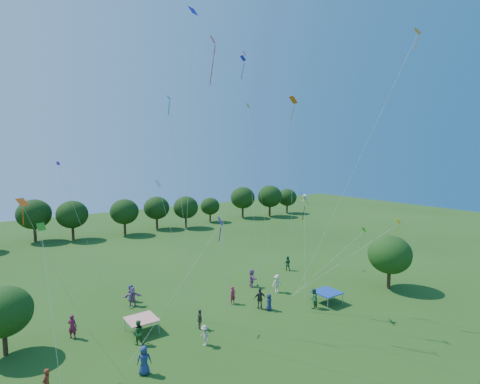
% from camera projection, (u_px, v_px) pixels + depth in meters
% --- Properties ---
extents(near_tree_north, '(3.79, 3.79, 4.83)m').
position_uv_depth(near_tree_north, '(3.00, 312.00, 25.38)').
color(near_tree_north, '#422B19').
rests_on(near_tree_north, ground).
extents(near_tree_east, '(4.32, 4.32, 5.51)m').
position_uv_depth(near_tree_east, '(390.00, 255.00, 37.95)').
color(near_tree_east, '#422B19').
rests_on(near_tree_east, ground).
extents(treeline, '(88.01, 8.77, 6.77)m').
position_uv_depth(treeline, '(85.00, 213.00, 60.72)').
color(treeline, '#422B19').
rests_on(treeline, ground).
extents(tent_red_stripe, '(2.20, 2.20, 1.10)m').
position_uv_depth(tent_red_stripe, '(142.00, 319.00, 28.90)').
color(tent_red_stripe, red).
rests_on(tent_red_stripe, ground).
extents(tent_blue, '(2.20, 2.20, 1.10)m').
position_uv_depth(tent_blue, '(327.00, 292.00, 34.49)').
color(tent_blue, '#173A98').
rests_on(tent_blue, ground).
extents(crowd_person_0, '(0.81, 0.78, 1.48)m').
position_uv_depth(crowd_person_0, '(269.00, 302.00, 32.93)').
color(crowd_person_0, navy).
rests_on(crowd_person_0, ground).
extents(crowd_person_1, '(0.80, 0.75, 1.81)m').
position_uv_depth(crowd_person_1, '(72.00, 326.00, 27.98)').
color(crowd_person_1, maroon).
rests_on(crowd_person_1, ground).
extents(crowd_person_2, '(0.99, 0.74, 1.78)m').
position_uv_depth(crowd_person_2, '(138.00, 332.00, 27.10)').
color(crowd_person_2, '#285A26').
rests_on(crowd_person_2, ground).
extents(crowd_person_3, '(0.47, 1.01, 1.52)m').
position_uv_depth(crowd_person_3, '(205.00, 336.00, 26.89)').
color(crowd_person_3, '#ABA288').
rests_on(crowd_person_3, ground).
extents(crowd_person_4, '(1.19, 0.85, 1.86)m').
position_uv_depth(crowd_person_4, '(260.00, 298.00, 33.29)').
color(crowd_person_4, '#382F2C').
rests_on(crowd_person_4, ground).
extents(crowd_person_5, '(1.72, 1.03, 1.74)m').
position_uv_depth(crowd_person_5, '(132.00, 297.00, 33.87)').
color(crowd_person_5, '#905487').
rests_on(crowd_person_5, ground).
extents(crowd_person_6, '(0.63, 0.87, 1.58)m').
position_uv_depth(crowd_person_6, '(131.00, 293.00, 34.94)').
color(crowd_person_6, navy).
rests_on(crowd_person_6, ground).
extents(crowd_person_7, '(0.74, 0.77, 1.74)m').
position_uv_depth(crowd_person_7, '(46.00, 384.00, 21.10)').
color(crowd_person_7, maroon).
rests_on(crowd_person_7, ground).
extents(crowd_person_8, '(1.00, 0.75, 1.81)m').
position_uv_depth(crowd_person_8, '(314.00, 298.00, 33.36)').
color(crowd_person_8, '#2A6331').
rests_on(crowd_person_8, ground).
extents(crowd_person_9, '(1.22, 0.63, 1.80)m').
position_uv_depth(crowd_person_9, '(277.00, 284.00, 37.17)').
color(crowd_person_9, beige).
rests_on(crowd_person_9, ground).
extents(crowd_person_10, '(0.62, 1.00, 1.58)m').
position_uv_depth(crowd_person_10, '(200.00, 319.00, 29.44)').
color(crowd_person_10, '#453F37').
rests_on(crowd_person_10, ground).
extents(crowd_person_11, '(1.13, 1.84, 1.86)m').
position_uv_depth(crowd_person_11, '(252.00, 278.00, 38.73)').
color(crowd_person_11, '#93558B').
rests_on(crowd_person_11, ground).
extents(crowd_person_12, '(1.03, 0.81, 1.85)m').
position_uv_depth(crowd_person_12, '(144.00, 360.00, 23.38)').
color(crowd_person_12, navy).
rests_on(crowd_person_12, ground).
extents(crowd_person_13, '(0.66, 0.47, 1.65)m').
position_uv_depth(crowd_person_13, '(233.00, 295.00, 34.33)').
color(crowd_person_13, maroon).
rests_on(crowd_person_13, ground).
extents(crowd_person_14, '(0.88, 0.92, 1.68)m').
position_uv_depth(crowd_person_14, '(287.00, 263.00, 44.20)').
color(crowd_person_14, '#224F34').
rests_on(crowd_person_14, ground).
extents(pirate_kite, '(2.17, 2.52, 9.27)m').
position_uv_depth(pirate_kite, '(305.00, 198.00, 31.91)').
color(pirate_kite, black).
extents(red_high_kite, '(0.81, 3.06, 21.51)m').
position_uv_depth(red_high_kite, '(215.00, 95.00, 28.81)').
color(red_high_kite, red).
extents(small_kite_0, '(3.28, 3.59, 16.22)m').
position_uv_depth(small_kite_0, '(292.00, 151.00, 25.61)').
color(small_kite_0, '#CF490C').
extents(small_kite_1, '(2.22, 2.13, 21.61)m').
position_uv_depth(small_kite_1, '(235.00, 133.00, 34.39)').
color(small_kite_1, red).
extents(small_kite_2, '(0.70, 4.47, 18.63)m').
position_uv_depth(small_kite_2, '(253.00, 137.00, 46.10)').
color(small_kite_2, orange).
extents(small_kite_3, '(0.54, 4.79, 8.29)m').
position_uv_depth(small_kite_3, '(44.00, 255.00, 22.27)').
color(small_kite_3, '#348F1A').
extents(small_kite_4, '(1.95, 0.54, 20.33)m').
position_uv_depth(small_kite_4, '(247.00, 124.00, 30.91)').
color(small_kite_4, '#1B13C0').
extents(small_kite_5, '(3.19, 2.79, 11.76)m').
position_uv_depth(small_kite_5, '(73.00, 205.00, 33.81)').
color(small_kite_5, '#801997').
extents(small_kite_6, '(2.64, 1.57, 10.38)m').
position_uv_depth(small_kite_6, '(163.00, 203.00, 29.94)').
color(small_kite_6, white).
extents(small_kite_7, '(1.79, 0.97, 16.96)m').
position_uv_depth(small_kite_7, '(176.00, 158.00, 29.64)').
color(small_kite_7, '#0B79AE').
extents(small_kite_8, '(4.01, 4.51, 9.71)m').
position_uv_depth(small_kite_8, '(31.00, 222.00, 24.37)').
color(small_kite_8, '#E24F0D').
extents(small_kite_9, '(7.21, 6.58, 22.36)m').
position_uv_depth(small_kite_9, '(388.00, 96.00, 30.30)').
color(small_kite_9, orange).
extents(small_kite_10, '(5.34, 6.92, 7.31)m').
position_uv_depth(small_kite_10, '(377.00, 238.00, 30.45)').
color(small_kite_10, gold).
extents(small_kite_11, '(5.03, 3.91, 6.23)m').
position_uv_depth(small_kite_11, '(351.00, 243.00, 32.13)').
color(small_kite_11, '#35941A').
extents(small_kite_12, '(1.11, 3.75, 21.60)m').
position_uv_depth(small_kite_12, '(190.00, 100.00, 24.63)').
color(small_kite_12, '#1B12BC').
extents(small_kite_13, '(5.08, 3.05, 8.81)m').
position_uv_depth(small_kite_13, '(207.00, 244.00, 22.08)').
color(small_kite_13, '#791891').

